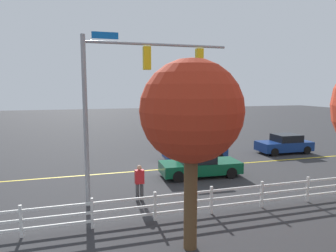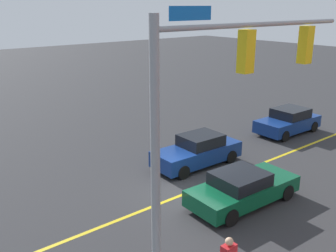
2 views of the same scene
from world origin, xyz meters
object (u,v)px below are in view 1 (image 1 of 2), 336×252
object	(u,v)px
car_0	(199,165)
car_2	(284,144)
pedestrian	(139,182)
tree_2	(191,113)
car_1	(195,150)

from	to	relation	value
car_0	car_2	world-z (taller)	car_2
car_0	pedestrian	distance (m)	5.09
car_0	car_2	xyz separation A→B (m)	(-8.92, -4.04, 0.07)
car_2	pedestrian	bearing A→B (deg)	29.59
pedestrian	car_0	bearing A→B (deg)	124.17
car_0	pedestrian	xyz separation A→B (m)	(4.11, 2.99, 0.28)
pedestrian	tree_2	world-z (taller)	tree_2
pedestrian	tree_2	distance (m)	5.62
car_1	pedestrian	xyz separation A→B (m)	(5.37, 6.86, 0.21)
tree_2	pedestrian	bearing A→B (deg)	-79.47
car_0	pedestrian	size ratio (longest dim) A/B	2.79
pedestrian	tree_2	size ratio (longest dim) A/B	0.28
car_0	tree_2	size ratio (longest dim) A/B	0.78
car_0	tree_2	distance (m)	8.88
pedestrian	car_2	bearing A→B (deg)	116.48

